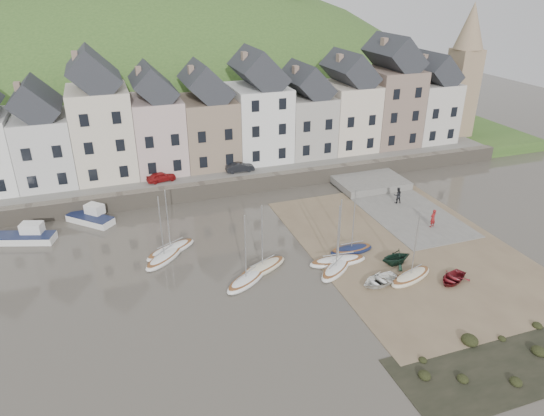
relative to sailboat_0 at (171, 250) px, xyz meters
name	(u,v)px	position (x,y,z in m)	size (l,w,h in m)	color
ground	(295,268)	(9.55, -6.22, -0.26)	(160.00, 160.00, 0.00)	#4D473C
quay_land	(211,147)	(9.55, 25.78, 0.49)	(90.00, 30.00, 1.50)	#355723
quay_street	(232,170)	(9.55, 14.28, 1.29)	(70.00, 7.00, 0.10)	slate
seawall	(240,186)	(9.55, 10.78, 0.64)	(70.00, 1.20, 1.80)	slate
beach	(407,247)	(20.55, -6.22, -0.23)	(18.00, 26.00, 0.06)	brown
slipway	(397,205)	(24.55, 1.78, -0.20)	(8.00, 18.00, 0.12)	slate
hillside	(161,197)	(4.55, 53.78, -18.25)	(134.40, 84.00, 84.00)	#355723
townhouse_terrace	(237,114)	(11.31, 17.78, 7.06)	(61.05, 8.00, 13.93)	white
church_spire	(465,67)	(44.10, 17.78, 10.80)	(4.00, 4.00, 18.00)	#997F60
sailboat_0	(171,250)	(0.00, 0.00, 0.00)	(5.23, 3.74, 6.32)	white
sailboat_1	(164,258)	(-0.74, -1.20, 0.00)	(4.44, 4.32, 6.32)	white
sailboat_2	(262,268)	(6.81, -5.61, 0.00)	(5.24, 3.51, 6.32)	beige
sailboat_3	(246,280)	(4.99, -6.95, 0.00)	(4.55, 3.77, 6.32)	white
sailboat_4	(338,261)	(13.27, -6.70, 0.00)	(5.22, 1.90, 6.32)	white
sailboat_5	(351,249)	(15.31, -5.33, 0.01)	(4.10, 1.52, 6.32)	#141D40
sailboat_6	(336,269)	(12.57, -7.79, 0.00)	(4.42, 3.91, 6.32)	white
sailboat_7	(411,277)	(17.84, -10.86, 0.00)	(4.83, 2.90, 6.32)	beige
motorboat_0	(26,236)	(-12.39, 6.47, 0.32)	(5.76, 3.35, 1.70)	white
motorboat_2	(91,217)	(-6.59, 8.65, 0.32)	(4.73, 4.67, 1.70)	white
rowboat_white	(379,280)	(15.02, -10.65, 0.15)	(2.38, 3.34, 0.69)	white
rowboat_green	(396,257)	(17.87, -8.52, 0.53)	(2.40, 2.78, 1.47)	black
rowboat_red	(453,278)	(20.78, -12.32, 0.11)	(2.13, 2.98, 0.62)	maroon
person_red	(433,218)	(25.00, -3.73, 0.79)	(0.68, 0.44, 1.85)	maroon
person_dark	(398,195)	(24.84, 2.29, 0.75)	(0.87, 0.68, 1.79)	black
car_left	(161,177)	(1.12, 13.28, 1.89)	(1.30, 3.23, 1.10)	maroon
car_right	(240,167)	(10.28, 13.28, 1.89)	(1.17, 3.36, 1.11)	black
shore_rocks	(497,361)	(17.66, -20.82, -0.18)	(14.00, 6.05, 0.71)	black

